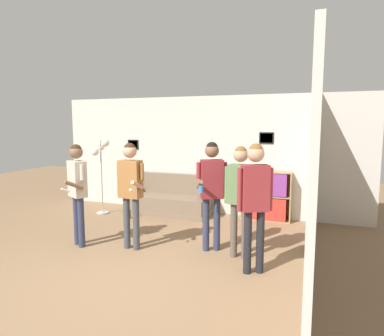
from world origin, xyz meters
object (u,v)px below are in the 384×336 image
person_player_foreground_center (130,184)px  drinking_cup (266,168)px  floor_lamp (101,158)px  bookshelf (266,196)px  couch (170,201)px  person_watcher_holding_cup (212,184)px  person_spectator_near_bookshelf (240,190)px  bottle_on_floor (129,213)px  person_player_foreground_left (77,184)px  person_spectator_far_right (255,193)px

person_player_foreground_center → drinking_cup: bearing=54.4°
floor_lamp → drinking_cup: bearing=12.0°
bookshelf → person_player_foreground_center: size_ratio=0.61×
couch → floor_lamp: size_ratio=1.10×
bookshelf → floor_lamp: bearing=-168.1°
couch → person_watcher_holding_cup: 2.65m
person_spectator_near_bookshelf → bottle_on_floor: 3.22m
floor_lamp → person_spectator_near_bookshelf: person_spectator_near_bookshelf is taller
bookshelf → drinking_cup: bearing=178.2°
person_player_foreground_left → person_spectator_far_right: person_spectator_far_right is taller
drinking_cup → couch: bearing=-174.8°
floor_lamp → person_spectator_near_bookshelf: bearing=-22.8°
person_watcher_holding_cup → bottle_on_floor: (-2.27, 1.21, -1.00)m
person_player_foreground_center → bottle_on_floor: size_ratio=6.15×
person_spectator_far_right → bottle_on_floor: bearing=149.3°
floor_lamp → person_spectator_near_bookshelf: 3.88m
floor_lamp → person_player_foreground_center: size_ratio=0.98×
person_watcher_holding_cup → person_spectator_near_bookshelf: 0.52m
bookshelf → bottle_on_floor: size_ratio=3.73×
person_watcher_holding_cup → person_spectator_far_right: person_spectator_far_right is taller
couch → bottle_on_floor: size_ratio=6.63×
bottle_on_floor → person_watcher_holding_cup: bearing=-28.1°
person_player_foreground_center → person_spectator_near_bookshelf: bearing=8.3°
person_spectator_far_right → drinking_cup: person_spectator_far_right is taller
couch → bookshelf: (2.19, 0.19, 0.24)m
bookshelf → person_spectator_far_right: bearing=-85.1°
bookshelf → person_spectator_near_bookshelf: 2.33m
person_player_foreground_center → person_player_foreground_left: bearing=-168.8°
person_player_foreground_center → person_watcher_holding_cup: (1.26, 0.40, 0.01)m
bookshelf → floor_lamp: floor_lamp is taller
bookshelf → person_spectator_far_right: 2.82m
couch → person_spectator_near_bookshelf: person_spectator_near_bookshelf is taller
floor_lamp → person_player_foreground_center: bearing=-44.2°
floor_lamp → person_watcher_holding_cup: (3.07, -1.36, -0.20)m
floor_lamp → drinking_cup: 3.70m
floor_lamp → person_spectator_near_bookshelf: size_ratio=1.00×
person_watcher_holding_cup → person_spectator_near_bookshelf: size_ratio=1.03×
person_watcher_holding_cup → drinking_cup: size_ratio=15.14×
person_player_foreground_left → bookshelf: bearing=44.6°
person_player_foreground_center → person_spectator_near_bookshelf: (1.76, 0.26, -0.02)m
person_watcher_holding_cup → drinking_cup: bearing=75.7°
couch → person_player_foreground_left: 2.69m
couch → floor_lamp: 1.86m
bottle_on_floor → person_player_foreground_center: bearing=-58.0°
bookshelf → person_watcher_holding_cup: 2.28m
floor_lamp → person_watcher_holding_cup: size_ratio=0.97×
person_player_foreground_center → bottle_on_floor: (-1.00, 1.61, -0.98)m
person_spectator_far_right → bookshelf: bearing=94.9°
person_player_foreground_center → bottle_on_floor: 2.13m
bottle_on_floor → person_spectator_far_right: bearing=-30.7°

